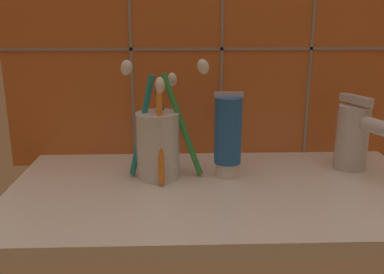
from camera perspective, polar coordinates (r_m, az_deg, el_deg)
The scene contains 5 objects.
sink_counter at distance 63.03cm, azimuth 3.74°, elevation -7.47°, with size 61.18×32.52×2.00cm, color silver.
tile_wall_backsplash at distance 74.32cm, azimuth 2.82°, elevation 16.72°, with size 71.18×1.72×54.09cm.
toothbrush_cup at distance 64.64cm, azimuth -4.47°, elevation -0.55°, with size 13.33×11.16×18.18cm.
toothpaste_tube at distance 64.78cm, azimuth 4.81°, elevation 0.20°, with size 4.32×4.11×13.17cm.
sink_faucet at distance 72.33cm, azimuth 21.01°, elevation 0.26°, with size 6.44×11.50×11.94cm.
Camera 1 is at (-6.10, -57.56, 25.97)cm, focal length 40.00 mm.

